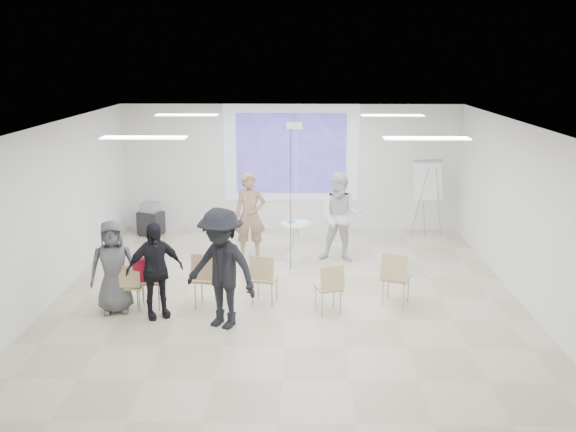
{
  "coord_description": "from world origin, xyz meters",
  "views": [
    {
      "loc": [
        0.23,
        -10.55,
        4.12
      ],
      "look_at": [
        0.0,
        0.8,
        1.25
      ],
      "focal_mm": 40.0,
      "sensor_mm": 36.0,
      "label": 1
    }
  ],
  "objects_px": {
    "chair_right_far": "(395,275)",
    "audience_left": "(154,263)",
    "player_right": "(341,212)",
    "chair_center": "(263,276)",
    "audience_outer": "(113,261)",
    "player_left": "(250,210)",
    "chair_left_inner": "(207,275)",
    "chair_left_mid": "(149,277)",
    "audience_mid": "(221,261)",
    "chair_far_left": "(130,283)",
    "pedestal_table": "(296,238)",
    "av_cart": "(151,220)",
    "flipchart_easel": "(428,180)",
    "laptop": "(209,276)",
    "chair_right_inner": "(330,285)"
  },
  "relations": [
    {
      "from": "pedestal_table",
      "to": "audience_left",
      "type": "bearing_deg",
      "value": -125.57
    },
    {
      "from": "player_right",
      "to": "chair_right_inner",
      "type": "relative_size",
      "value": 2.42
    },
    {
      "from": "player_right",
      "to": "av_cart",
      "type": "height_order",
      "value": "player_right"
    },
    {
      "from": "chair_center",
      "to": "audience_left",
      "type": "xyz_separation_m",
      "value": [
        -1.7,
        -0.52,
        0.38
      ]
    },
    {
      "from": "chair_left_mid",
      "to": "flipchart_easel",
      "type": "bearing_deg",
      "value": 39.02
    },
    {
      "from": "chair_left_mid",
      "to": "flipchart_easel",
      "type": "distance_m",
      "value": 7.02
    },
    {
      "from": "audience_left",
      "to": "flipchart_easel",
      "type": "height_order",
      "value": "flipchart_easel"
    },
    {
      "from": "pedestal_table",
      "to": "laptop",
      "type": "bearing_deg",
      "value": -118.61
    },
    {
      "from": "audience_mid",
      "to": "flipchart_easel",
      "type": "bearing_deg",
      "value": 79.21
    },
    {
      "from": "player_right",
      "to": "chair_center",
      "type": "bearing_deg",
      "value": -109.17
    },
    {
      "from": "audience_outer",
      "to": "flipchart_easel",
      "type": "bearing_deg",
      "value": 23.6
    },
    {
      "from": "chair_right_far",
      "to": "audience_outer",
      "type": "distance_m",
      "value": 4.65
    },
    {
      "from": "pedestal_table",
      "to": "audience_mid",
      "type": "bearing_deg",
      "value": -107.76
    },
    {
      "from": "player_left",
      "to": "chair_far_left",
      "type": "height_order",
      "value": "player_left"
    },
    {
      "from": "chair_far_left",
      "to": "flipchart_easel",
      "type": "xyz_separation_m",
      "value": [
        5.67,
        4.5,
        0.86
      ]
    },
    {
      "from": "chair_right_far",
      "to": "laptop",
      "type": "xyz_separation_m",
      "value": [
        -3.12,
        -0.07,
        -0.03
      ]
    },
    {
      "from": "player_left",
      "to": "audience_mid",
      "type": "bearing_deg",
      "value": -96.39
    },
    {
      "from": "audience_outer",
      "to": "flipchart_easel",
      "type": "distance_m",
      "value": 7.48
    },
    {
      "from": "audience_outer",
      "to": "av_cart",
      "type": "relative_size",
      "value": 2.19
    },
    {
      "from": "chair_far_left",
      "to": "chair_center",
      "type": "relative_size",
      "value": 0.91
    },
    {
      "from": "chair_right_inner",
      "to": "av_cart",
      "type": "relative_size",
      "value": 1.07
    },
    {
      "from": "chair_right_far",
      "to": "audience_left",
      "type": "height_order",
      "value": "audience_left"
    },
    {
      "from": "player_right",
      "to": "chair_left_mid",
      "type": "bearing_deg",
      "value": -130.31
    },
    {
      "from": "pedestal_table",
      "to": "audience_outer",
      "type": "bearing_deg",
      "value": -135.34
    },
    {
      "from": "pedestal_table",
      "to": "player_right",
      "type": "distance_m",
      "value": 1.09
    },
    {
      "from": "av_cart",
      "to": "chair_right_inner",
      "type": "bearing_deg",
      "value": -29.84
    },
    {
      "from": "chair_left_mid",
      "to": "chair_center",
      "type": "height_order",
      "value": "chair_left_mid"
    },
    {
      "from": "player_right",
      "to": "chair_center",
      "type": "height_order",
      "value": "player_right"
    },
    {
      "from": "audience_left",
      "to": "audience_outer",
      "type": "distance_m",
      "value": 0.75
    },
    {
      "from": "laptop",
      "to": "audience_mid",
      "type": "relative_size",
      "value": 0.17
    },
    {
      "from": "player_right",
      "to": "chair_left_inner",
      "type": "relative_size",
      "value": 2.1
    },
    {
      "from": "player_left",
      "to": "chair_right_far",
      "type": "height_order",
      "value": "player_left"
    },
    {
      "from": "pedestal_table",
      "to": "laptop",
      "type": "distance_m",
      "value": 2.99
    },
    {
      "from": "chair_left_mid",
      "to": "chair_right_inner",
      "type": "relative_size",
      "value": 1.11
    },
    {
      "from": "chair_left_mid",
      "to": "laptop",
      "type": "bearing_deg",
      "value": 8.87
    },
    {
      "from": "audience_outer",
      "to": "flipchart_easel",
      "type": "xyz_separation_m",
      "value": [
        5.92,
        4.55,
        0.48
      ]
    },
    {
      "from": "chair_left_mid",
      "to": "audience_mid",
      "type": "relative_size",
      "value": 0.44
    },
    {
      "from": "chair_center",
      "to": "av_cart",
      "type": "bearing_deg",
      "value": 136.35
    },
    {
      "from": "player_left",
      "to": "audience_left",
      "type": "xyz_separation_m",
      "value": [
        -1.27,
        -3.19,
        -0.1
      ]
    },
    {
      "from": "player_right",
      "to": "chair_left_inner",
      "type": "height_order",
      "value": "player_right"
    },
    {
      "from": "chair_center",
      "to": "audience_outer",
      "type": "bearing_deg",
      "value": -160.12
    },
    {
      "from": "player_left",
      "to": "chair_left_inner",
      "type": "distance_m",
      "value": 2.89
    },
    {
      "from": "chair_right_far",
      "to": "audience_left",
      "type": "relative_size",
      "value": 0.51
    },
    {
      "from": "player_left",
      "to": "audience_outer",
      "type": "distance_m",
      "value": 3.6
    },
    {
      "from": "laptop",
      "to": "chair_far_left",
      "type": "bearing_deg",
      "value": 18.95
    },
    {
      "from": "chair_far_left",
      "to": "flipchart_easel",
      "type": "bearing_deg",
      "value": 37.27
    },
    {
      "from": "audience_mid",
      "to": "audience_outer",
      "type": "distance_m",
      "value": 1.92
    },
    {
      "from": "pedestal_table",
      "to": "chair_center",
      "type": "height_order",
      "value": "chair_center"
    },
    {
      "from": "pedestal_table",
      "to": "audience_left",
      "type": "relative_size",
      "value": 0.43
    },
    {
      "from": "player_right",
      "to": "audience_mid",
      "type": "height_order",
      "value": "audience_mid"
    }
  ]
}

